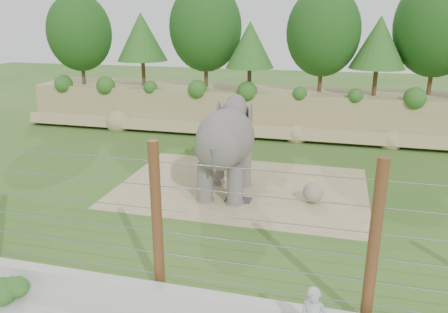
# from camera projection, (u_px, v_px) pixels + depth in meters

# --- Properties ---
(ground) EXTENTS (90.00, 90.00, 0.00)m
(ground) POSITION_uv_depth(u_px,v_px,m) (210.00, 217.00, 15.31)
(ground) COLOR #2E601B
(ground) RESTS_ON ground
(back_embankment) EXTENTS (30.00, 5.52, 8.77)m
(back_embankment) POSITION_uv_depth(u_px,v_px,m) (279.00, 65.00, 25.65)
(back_embankment) COLOR tan
(back_embankment) RESTS_ON ground
(dirt_patch) EXTENTS (10.00, 7.00, 0.02)m
(dirt_patch) POSITION_uv_depth(u_px,v_px,m) (242.00, 187.00, 17.95)
(dirt_patch) COLOR tan
(dirt_patch) RESTS_ON ground
(drain_grate) EXTENTS (1.00, 0.60, 0.03)m
(drain_grate) POSITION_uv_depth(u_px,v_px,m) (238.00, 200.00, 16.65)
(drain_grate) COLOR #262628
(drain_grate) RESTS_ON dirt_patch
(elephant) EXTENTS (1.98, 4.40, 3.53)m
(elephant) POSITION_uv_depth(u_px,v_px,m) (225.00, 151.00, 16.80)
(elephant) COLOR #5B5651
(elephant) RESTS_ON ground
(stone_ball) EXTENTS (0.78, 0.78, 0.78)m
(stone_ball) POSITION_uv_depth(u_px,v_px,m) (313.00, 193.00, 16.35)
(stone_ball) COLOR gray
(stone_ball) RESTS_ON dirt_patch
(retaining_wall) EXTENTS (26.00, 0.35, 0.50)m
(retaining_wall) POSITION_uv_depth(u_px,v_px,m) (152.00, 294.00, 10.62)
(retaining_wall) COLOR beige
(retaining_wall) RESTS_ON ground
(barrier_fence) EXTENTS (20.26, 0.26, 4.00)m
(barrier_fence) POSITION_uv_depth(u_px,v_px,m) (157.00, 220.00, 10.55)
(barrier_fence) COLOR #562D1B
(barrier_fence) RESTS_ON ground
(walkway_shrub) EXTENTS (0.60, 0.60, 0.60)m
(walkway_shrub) POSITION_uv_depth(u_px,v_px,m) (10.00, 290.00, 10.68)
(walkway_shrub) COLOR #1A5919
(walkway_shrub) RESTS_ON walkway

